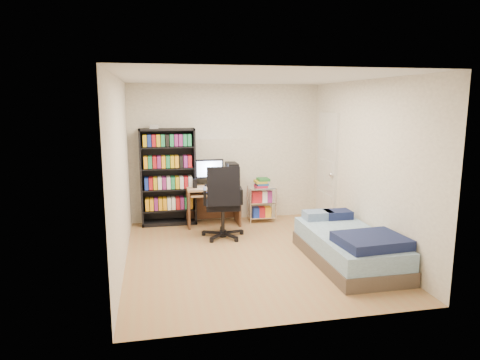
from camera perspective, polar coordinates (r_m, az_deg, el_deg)
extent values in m
cube|color=#A78153|center=(6.30, 1.32, -10.09)|extent=(3.50, 4.00, 0.04)
cube|color=silver|center=(5.91, 1.43, 13.64)|extent=(3.50, 4.00, 0.04)
cube|color=white|center=(7.94, -1.90, 3.63)|extent=(3.50, 0.04, 2.50)
cube|color=white|center=(4.07, 7.76, -3.01)|extent=(3.50, 0.04, 2.50)
cube|color=white|center=(5.84, -15.80, 0.79)|extent=(0.04, 4.00, 2.50)
cube|color=white|center=(6.60, 16.54, 1.82)|extent=(0.04, 4.00, 2.50)
cube|color=black|center=(7.71, -9.55, 0.37)|extent=(0.97, 0.32, 1.72)
cube|color=black|center=(7.83, -9.42, -3.90)|extent=(0.90, 0.30, 0.02)
cube|color=#B31720|center=(7.79, -9.44, -3.03)|extent=(0.84, 0.26, 0.20)
cube|color=black|center=(7.75, -9.50, -1.19)|extent=(0.90, 0.30, 0.02)
cube|color=#1731A2|center=(7.71, -9.52, -0.31)|extent=(0.84, 0.26, 0.20)
cube|color=black|center=(7.68, -9.58, 1.56)|extent=(0.90, 0.30, 0.02)
cube|color=gold|center=(7.65, -9.61, 2.46)|extent=(0.84, 0.26, 0.20)
cube|color=black|center=(7.63, -9.67, 4.36)|extent=(0.90, 0.30, 0.02)
cube|color=#1F9154|center=(7.61, -9.69, 5.28)|extent=(0.84, 0.26, 0.20)
cube|color=silver|center=(7.60, -11.39, 6.99)|extent=(0.15, 0.13, 0.07)
cube|color=#A18253|center=(7.61, -3.63, -1.02)|extent=(0.93, 0.51, 0.04)
cube|color=#3B2920|center=(7.64, -6.93, -3.72)|extent=(0.04, 0.51, 0.66)
cube|color=#3B2920|center=(7.76, -0.32, -3.42)|extent=(0.04, 0.51, 0.66)
cube|color=#3B2920|center=(7.91, -3.85, -3.04)|extent=(0.90, 0.03, 0.61)
cube|color=#A18253|center=(7.56, -3.55, -1.82)|extent=(0.84, 0.42, 0.02)
cube|color=black|center=(7.53, -3.53, -1.68)|extent=(0.41, 0.14, 0.02)
cube|color=black|center=(7.65, -4.11, 1.51)|extent=(0.50, 0.05, 0.34)
cube|color=silver|center=(7.62, -4.09, 1.48)|extent=(0.45, 0.01, 0.28)
cube|color=black|center=(7.67, -1.08, 0.79)|extent=(0.19, 0.39, 0.41)
cube|color=black|center=(7.51, -6.06, -0.45)|extent=(0.07, 0.07, 0.16)
cube|color=black|center=(7.52, -2.35, -0.38)|extent=(0.07, 0.07, 0.16)
cylinder|color=black|center=(7.00, -2.29, -5.22)|extent=(0.06, 0.06, 0.42)
cube|color=black|center=(6.94, -2.31, -3.36)|extent=(0.59, 0.59, 0.09)
cube|color=black|center=(6.63, -2.21, -0.87)|extent=(0.53, 0.22, 0.62)
cube|color=black|center=(6.90, -4.72, -2.15)|extent=(0.08, 0.34, 0.25)
cube|color=black|center=(6.93, 0.08, -2.06)|extent=(0.08, 0.34, 0.25)
cylinder|color=white|center=(7.71, 1.43, -3.57)|extent=(0.02, 0.02, 0.65)
cylinder|color=white|center=(7.80, 4.85, -3.43)|extent=(0.02, 0.02, 0.65)
cylinder|color=white|center=(8.02, 1.00, -3.00)|extent=(0.02, 0.02, 0.65)
cylinder|color=white|center=(8.12, 4.29, -2.87)|extent=(0.02, 0.02, 0.65)
cube|color=white|center=(7.97, 2.88, -4.83)|extent=(0.49, 0.35, 0.02)
cube|color=white|center=(7.90, 2.90, -2.89)|extent=(0.49, 0.35, 0.02)
cube|color=white|center=(7.84, 2.92, -0.98)|extent=(0.49, 0.35, 0.02)
cube|color=#A41735|center=(7.82, 2.92, -0.38)|extent=(0.22, 0.27, 0.15)
cube|color=brown|center=(6.16, 14.15, -9.77)|extent=(0.95, 1.90, 0.19)
cube|color=#99C7E5|center=(6.09, 14.24, -7.92)|extent=(0.91, 1.87, 0.23)
cube|color=#161D44|center=(5.62, 17.09, -7.79)|extent=(0.85, 0.72, 0.13)
cube|color=#8AA8C4|center=(6.65, 10.36, -4.62)|extent=(0.43, 0.29, 0.12)
cube|color=#161D44|center=(6.76, 12.90, -4.48)|extent=(0.40, 0.29, 0.12)
cube|color=#452616|center=(6.01, 14.49, -6.95)|extent=(0.27, 0.21, 0.02)
cube|color=silver|center=(7.82, 11.53, 1.47)|extent=(0.05, 0.80, 2.00)
sphere|color=silver|center=(7.51, 12.08, 0.71)|extent=(0.08, 0.08, 0.08)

